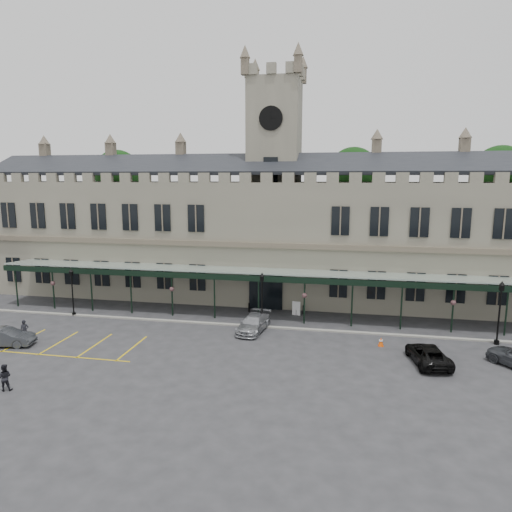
% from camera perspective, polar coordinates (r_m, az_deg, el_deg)
% --- Properties ---
extents(ground, '(140.00, 140.00, 0.00)m').
position_cam_1_polar(ground, '(33.95, -1.96, -11.75)').
color(ground, '#2B2C2E').
extents(station_building, '(60.00, 10.36, 17.30)m').
position_cam_1_polar(station_building, '(47.59, 2.26, 2.55)').
color(station_building, '#6E6A5C').
rests_on(station_building, ground).
extents(clock_tower, '(5.60, 5.60, 24.80)m').
position_cam_1_polar(clock_tower, '(47.30, 2.34, 10.57)').
color(clock_tower, '#6E6A5C').
rests_on(clock_tower, ground).
extents(canopy, '(50.00, 4.10, 4.30)m').
position_cam_1_polar(canopy, '(40.16, 0.40, -4.71)').
color(canopy, '#8C9E93').
rests_on(canopy, ground).
extents(kerb, '(60.00, 0.40, 0.12)m').
position_cam_1_polar(kerb, '(38.98, -0.14, -8.76)').
color(kerb, gray).
rests_on(kerb, ground).
extents(parking_markings, '(16.00, 6.00, 0.01)m').
position_cam_1_polar(parking_markings, '(38.17, -23.81, -10.13)').
color(parking_markings, gold).
rests_on(parking_markings, ground).
extents(tree_behind_left, '(6.00, 6.00, 16.00)m').
position_cam_1_polar(tree_behind_left, '(62.90, -16.88, 9.71)').
color(tree_behind_left, '#332314').
rests_on(tree_behind_left, ground).
extents(tree_behind_mid, '(6.00, 6.00, 16.00)m').
position_cam_1_polar(tree_behind_mid, '(55.77, 12.04, 9.95)').
color(tree_behind_mid, '#332314').
rests_on(tree_behind_mid, ground).
extents(tree_behind_right, '(6.00, 6.00, 16.00)m').
position_cam_1_polar(tree_behind_right, '(58.27, 28.17, 9.00)').
color(tree_behind_right, '#332314').
rests_on(tree_behind_right, ground).
extents(lamp_post_left, '(0.42, 0.42, 4.39)m').
position_cam_1_polar(lamp_post_left, '(44.54, -22.00, -3.72)').
color(lamp_post_left, black).
rests_on(lamp_post_left, ground).
extents(lamp_post_mid, '(0.45, 0.45, 4.77)m').
position_cam_1_polar(lamp_post_mid, '(37.81, 0.75, -4.97)').
color(lamp_post_mid, black).
rests_on(lamp_post_mid, ground).
extents(lamp_post_right, '(0.47, 0.47, 4.92)m').
position_cam_1_polar(lamp_post_right, '(38.76, 28.18, -5.66)').
color(lamp_post_right, black).
rests_on(lamp_post_right, ground).
extents(traffic_cone, '(0.42, 0.42, 0.67)m').
position_cam_1_polar(traffic_cone, '(35.94, 15.35, -10.31)').
color(traffic_cone, '#EC4C07').
rests_on(traffic_cone, ground).
extents(sign_board, '(0.76, 0.18, 1.30)m').
position_cam_1_polar(sign_board, '(42.11, 5.05, -6.56)').
color(sign_board, black).
rests_on(sign_board, ground).
extents(bollard_left, '(0.16, 0.16, 0.87)m').
position_cam_1_polar(bollard_left, '(43.01, -0.86, -6.44)').
color(bollard_left, black).
rests_on(bollard_left, ground).
extents(bollard_right, '(0.14, 0.14, 0.81)m').
position_cam_1_polar(bollard_right, '(42.62, 5.94, -6.69)').
color(bollard_right, black).
rests_on(bollard_right, ground).
extents(car_left_b, '(4.34, 2.23, 1.36)m').
position_cam_1_polar(car_left_b, '(39.38, -28.85, -8.87)').
color(car_left_b, '#373A3F').
rests_on(car_left_b, ground).
extents(car_taxi, '(2.52, 4.81, 1.33)m').
position_cam_1_polar(car_taxi, '(37.74, -0.32, -8.42)').
color(car_taxi, gray).
rests_on(car_taxi, ground).
extents(car_van, '(2.84, 4.86, 1.27)m').
position_cam_1_polar(car_van, '(33.65, 20.70, -11.45)').
color(car_van, black).
rests_on(car_van, ground).
extents(person_a, '(0.74, 0.65, 1.71)m').
position_cam_1_polar(person_a, '(39.65, -26.95, -8.33)').
color(person_a, black).
rests_on(person_a, ground).
extents(person_b, '(0.97, 0.87, 1.63)m').
position_cam_1_polar(person_b, '(31.57, -28.93, -13.14)').
color(person_b, black).
rests_on(person_b, ground).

